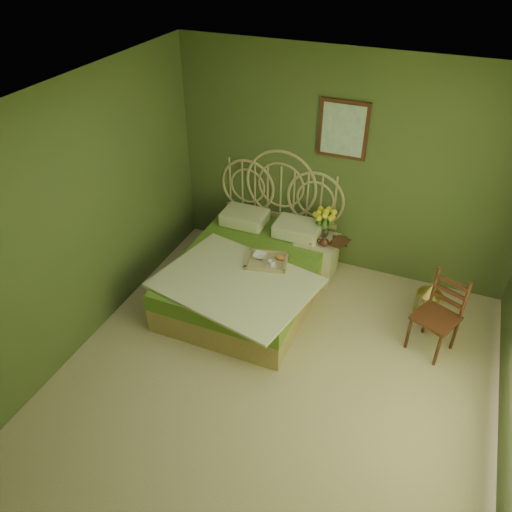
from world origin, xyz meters
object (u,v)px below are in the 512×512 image
at_px(nightstand, 317,250).
at_px(birdcage, 428,301).
at_px(bed, 251,270).
at_px(chair, 438,308).

height_order(nightstand, birdcage, nightstand).
distance_m(bed, birdcage, 1.99).
bearing_deg(birdcage, nightstand, 169.06).
distance_m(bed, chair, 2.06).
relative_size(nightstand, chair, 1.08).
height_order(chair, birdcage, chair).
bearing_deg(bed, chair, -2.06).
distance_m(nightstand, birdcage, 1.39).
distance_m(bed, nightstand, 0.87).
bearing_deg(nightstand, chair, -25.89).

